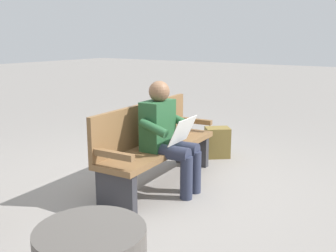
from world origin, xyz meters
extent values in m
plane|color=gray|center=(0.00, 0.00, 0.00)|extent=(40.00, 40.00, 0.00)
cube|color=brown|center=(0.00, 0.00, 0.42)|extent=(1.83, 0.61, 0.06)
cube|color=brown|center=(0.02, -0.21, 0.68)|extent=(1.80, 0.19, 0.45)
cube|color=brown|center=(-0.85, -0.06, 0.57)|extent=(0.10, 0.48, 0.06)
cube|color=brown|center=(0.85, 0.06, 0.57)|extent=(0.10, 0.48, 0.06)
cube|color=#2D2D33|center=(-0.80, -0.06, 0.20)|extent=(0.11, 0.44, 0.39)
cube|color=#2D2D33|center=(0.80, 0.06, 0.20)|extent=(0.11, 0.44, 0.39)
cube|color=#23512D|center=(0.12, 0.06, 0.71)|extent=(0.42, 0.25, 0.52)
sphere|color=brown|center=(0.12, 0.08, 1.07)|extent=(0.22, 0.22, 0.22)
cylinder|color=#282D42|center=(0.00, 0.26, 0.47)|extent=(0.18, 0.43, 0.15)
cylinder|color=#282D42|center=(0.20, 0.28, 0.47)|extent=(0.18, 0.43, 0.15)
cylinder|color=#282D42|center=(-0.01, 0.45, 0.23)|extent=(0.13, 0.13, 0.45)
cylinder|color=#282D42|center=(0.19, 0.46, 0.23)|extent=(0.13, 0.13, 0.45)
cylinder|color=#23512D|center=(-0.13, 0.14, 0.74)|extent=(0.11, 0.32, 0.18)
cylinder|color=#23512D|center=(0.35, 0.18, 0.74)|extent=(0.11, 0.32, 0.18)
cube|color=silver|center=(0.10, 0.36, 0.68)|extent=(0.41, 0.16, 0.27)
cube|color=brown|center=(-1.28, 0.05, 0.21)|extent=(0.39, 0.40, 0.41)
cube|color=olive|center=(-1.39, -0.04, 0.14)|extent=(0.18, 0.20, 0.19)
camera|label=1|loc=(3.39, 2.43, 1.62)|focal=41.87mm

